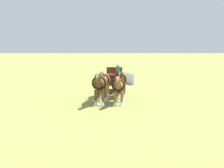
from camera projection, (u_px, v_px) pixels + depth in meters
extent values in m
plane|color=olive|center=(115.00, 91.00, 28.03)|extent=(220.00, 220.00, 0.00)
cube|color=maroon|center=(115.00, 78.00, 27.88)|extent=(2.58, 1.66, 0.92)
cube|color=brown|center=(114.00, 75.00, 26.35)|extent=(0.65, 1.38, 0.12)
cube|color=maroon|center=(114.00, 82.00, 26.03)|extent=(0.33, 1.21, 0.60)
cube|color=maroon|center=(114.00, 70.00, 26.60)|extent=(0.16, 1.34, 0.55)
cube|color=black|center=(115.00, 85.00, 27.96)|extent=(2.73, 0.36, 0.16)
cylinder|color=black|center=(124.00, 86.00, 26.91)|extent=(1.15, 0.16, 1.15)
cylinder|color=black|center=(124.00, 86.00, 26.91)|extent=(0.21, 0.19, 0.20)
cylinder|color=black|center=(105.00, 86.00, 27.04)|extent=(1.15, 0.16, 1.15)
cylinder|color=black|center=(105.00, 86.00, 27.04)|extent=(0.21, 0.19, 0.20)
cylinder|color=black|center=(125.00, 83.00, 28.87)|extent=(1.15, 0.16, 1.15)
cylinder|color=black|center=(125.00, 83.00, 28.87)|extent=(0.21, 0.19, 0.20)
cylinder|color=black|center=(107.00, 83.00, 29.00)|extent=(1.15, 0.16, 1.15)
cylinder|color=black|center=(107.00, 83.00, 29.00)|extent=(0.21, 0.19, 0.20)
cylinder|color=brown|center=(113.00, 88.00, 25.44)|extent=(2.60, 0.29, 0.10)
cube|color=#2D2D33|center=(118.00, 73.00, 26.19)|extent=(0.42, 0.35, 0.16)
cube|color=#338C4C|center=(118.00, 70.00, 26.27)|extent=(0.27, 0.38, 0.55)
sphere|color=tan|center=(118.00, 65.00, 26.22)|extent=(0.22, 0.22, 0.22)
ellipsoid|color=#331E14|center=(121.00, 79.00, 24.39)|extent=(2.11, 1.07, 0.92)
cylinder|color=#331E14|center=(124.00, 90.00, 23.76)|extent=(0.18, 0.18, 0.74)
cone|color=silver|center=(123.00, 97.00, 23.83)|extent=(0.30, 0.30, 0.32)
cylinder|color=#331E14|center=(117.00, 90.00, 23.80)|extent=(0.18, 0.18, 0.74)
cone|color=silver|center=(117.00, 97.00, 23.87)|extent=(0.30, 0.30, 0.32)
cylinder|color=#331E14|center=(124.00, 88.00, 25.18)|extent=(0.18, 0.18, 0.74)
cone|color=silver|center=(124.00, 94.00, 25.25)|extent=(0.30, 0.30, 0.32)
cylinder|color=#331E14|center=(118.00, 88.00, 25.22)|extent=(0.18, 0.18, 0.74)
cone|color=silver|center=(118.00, 94.00, 25.29)|extent=(0.30, 0.30, 0.32)
cylinder|color=#331E14|center=(120.00, 76.00, 23.06)|extent=(0.97, 0.43, 0.81)
ellipsoid|color=#331E14|center=(120.00, 73.00, 22.67)|extent=(0.62, 0.30, 0.32)
cube|color=silver|center=(119.00, 73.00, 22.39)|extent=(0.07, 0.10, 0.24)
torus|color=black|center=(120.00, 79.00, 23.47)|extent=(0.19, 0.96, 0.95)
cylinder|color=black|center=(121.00, 82.00, 25.50)|extent=(0.14, 0.14, 0.80)
ellipsoid|color=brown|center=(104.00, 80.00, 24.50)|extent=(2.02, 1.08, 0.94)
cylinder|color=brown|center=(107.00, 91.00, 23.90)|extent=(0.18, 0.18, 0.70)
cone|color=silver|center=(107.00, 97.00, 23.96)|extent=(0.30, 0.30, 0.30)
cylinder|color=brown|center=(100.00, 91.00, 23.94)|extent=(0.18, 0.18, 0.70)
cone|color=silver|center=(100.00, 97.00, 24.00)|extent=(0.30, 0.30, 0.30)
cylinder|color=brown|center=(108.00, 88.00, 25.25)|extent=(0.18, 0.18, 0.70)
cone|color=silver|center=(108.00, 94.00, 25.32)|extent=(0.30, 0.30, 0.30)
cylinder|color=brown|center=(102.00, 88.00, 25.29)|extent=(0.18, 0.18, 0.70)
cone|color=silver|center=(102.00, 94.00, 25.35)|extent=(0.30, 0.30, 0.30)
cylinder|color=brown|center=(102.00, 76.00, 23.21)|extent=(0.97, 0.43, 0.81)
ellipsoid|color=brown|center=(102.00, 73.00, 22.81)|extent=(0.62, 0.30, 0.32)
cube|color=silver|center=(102.00, 74.00, 22.53)|extent=(0.07, 0.10, 0.24)
torus|color=black|center=(103.00, 80.00, 23.61)|extent=(0.19, 0.97, 0.97)
cylinder|color=black|center=(105.00, 82.00, 25.55)|extent=(0.14, 0.14, 0.80)
ellipsoid|color=brown|center=(119.00, 85.00, 21.83)|extent=(1.98, 1.00, 0.86)
cylinder|color=brown|center=(122.00, 97.00, 21.24)|extent=(0.18, 0.18, 0.69)
cone|color=silver|center=(122.00, 104.00, 21.31)|extent=(0.30, 0.30, 0.30)
cylinder|color=brown|center=(115.00, 97.00, 21.28)|extent=(0.18, 0.18, 0.69)
cone|color=silver|center=(115.00, 104.00, 21.34)|extent=(0.30, 0.30, 0.30)
cylinder|color=brown|center=(123.00, 94.00, 22.57)|extent=(0.18, 0.18, 0.69)
cone|color=silver|center=(123.00, 100.00, 22.64)|extent=(0.30, 0.30, 0.30)
cylinder|color=brown|center=(116.00, 93.00, 22.61)|extent=(0.18, 0.18, 0.69)
cone|color=silver|center=(116.00, 100.00, 22.67)|extent=(0.30, 0.30, 0.30)
cylinder|color=brown|center=(118.00, 82.00, 20.56)|extent=(0.97, 0.43, 0.81)
ellipsoid|color=brown|center=(118.00, 78.00, 20.17)|extent=(0.62, 0.30, 0.32)
cube|color=silver|center=(117.00, 79.00, 19.89)|extent=(0.07, 0.10, 0.24)
torus|color=black|center=(118.00, 85.00, 20.97)|extent=(0.18, 0.90, 0.90)
cylinder|color=black|center=(120.00, 87.00, 22.87)|extent=(0.14, 0.14, 0.80)
ellipsoid|color=brown|center=(100.00, 83.00, 21.91)|extent=(2.23, 1.11, 0.95)
cylinder|color=brown|center=(103.00, 96.00, 21.24)|extent=(0.18, 0.18, 0.77)
cone|color=silver|center=(103.00, 104.00, 21.32)|extent=(0.30, 0.30, 0.33)
cylinder|color=brown|center=(96.00, 96.00, 21.28)|extent=(0.18, 0.18, 0.77)
cone|color=silver|center=(96.00, 103.00, 21.35)|extent=(0.30, 0.30, 0.33)
cylinder|color=brown|center=(105.00, 92.00, 22.75)|extent=(0.18, 0.18, 0.77)
cone|color=silver|center=(105.00, 100.00, 22.82)|extent=(0.30, 0.30, 0.33)
cylinder|color=brown|center=(98.00, 92.00, 22.78)|extent=(0.18, 0.18, 0.77)
cone|color=silver|center=(98.00, 99.00, 22.86)|extent=(0.30, 0.30, 0.33)
cylinder|color=brown|center=(98.00, 79.00, 20.53)|extent=(0.97, 0.43, 0.81)
ellipsoid|color=brown|center=(97.00, 76.00, 20.13)|extent=(0.62, 0.30, 0.32)
cube|color=silver|center=(97.00, 76.00, 19.86)|extent=(0.07, 0.10, 0.24)
torus|color=black|center=(99.00, 83.00, 20.93)|extent=(0.19, 0.98, 0.98)
cylinder|color=black|center=(102.00, 85.00, 23.07)|extent=(0.14, 0.14, 0.80)
cube|color=silver|center=(129.00, 78.00, 33.36)|extent=(3.13, 0.80, 1.10)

